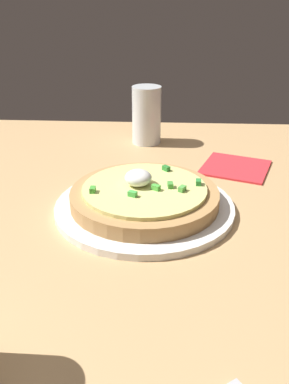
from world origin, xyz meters
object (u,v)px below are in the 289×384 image
napkin (235,167)px  pizza (144,195)px  cup_near (147,118)px  plate (144,206)px

napkin → pizza: bearing=136.6°
cup_near → plate: bearing=-177.6°
plate → pizza: pizza is taller
plate → cup_near: 32.77cm
pizza → cup_near: (32.31, 1.32, 3.19)cm
plate → napkin: plate is taller
napkin → cup_near: bearing=51.6°
plate → cup_near: size_ratio=2.21×
pizza → cup_near: cup_near is taller
pizza → napkin: 24.69cm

